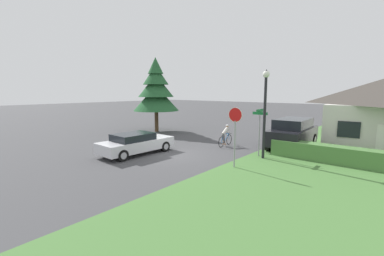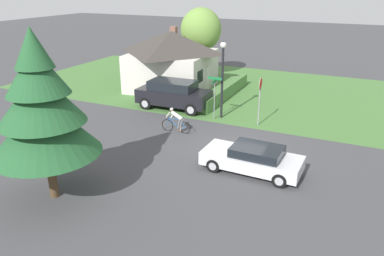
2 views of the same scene
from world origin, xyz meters
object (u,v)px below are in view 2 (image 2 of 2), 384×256
(conifer_tall_near, at_px, (41,107))
(deciduous_tree_right, at_px, (201,30))
(cyclist, at_px, (176,121))
(street_lamp, at_px, (223,70))
(sedan_left_lane, at_px, (253,159))
(parked_suv_right, at_px, (173,94))
(street_name_sign, at_px, (215,90))
(stop_sign, at_px, (260,92))
(cottage_house, at_px, (172,59))

(conifer_tall_near, relative_size, deciduous_tree_right, 1.10)
(cyclist, height_order, street_lamp, street_lamp)
(sedan_left_lane, distance_m, street_lamp, 7.79)
(street_lamp, bearing_deg, cyclist, 156.83)
(deciduous_tree_right, bearing_deg, parked_suv_right, -167.17)
(cyclist, distance_m, street_lamp, 4.44)
(parked_suv_right, relative_size, street_lamp, 1.03)
(street_name_sign, height_order, deciduous_tree_right, deciduous_tree_right)
(street_lamp, distance_m, street_name_sign, 1.35)
(sedan_left_lane, distance_m, cyclist, 6.08)
(parked_suv_right, relative_size, conifer_tall_near, 0.75)
(stop_sign, bearing_deg, conifer_tall_near, -27.34)
(stop_sign, bearing_deg, cyclist, -55.00)
(stop_sign, bearing_deg, cottage_house, -124.30)
(deciduous_tree_right, bearing_deg, cottage_house, 174.67)
(cyclist, relative_size, street_lamp, 0.37)
(street_lamp, bearing_deg, conifer_tall_near, 166.92)
(sedan_left_lane, bearing_deg, cyclist, -26.14)
(street_lamp, bearing_deg, stop_sign, -98.06)
(cottage_house, relative_size, conifer_tall_near, 1.06)
(deciduous_tree_right, bearing_deg, cyclist, -161.91)
(cottage_house, xyz_separation_m, street_name_sign, (-5.46, -5.88, -0.49))
(sedan_left_lane, height_order, stop_sign, stop_sign)
(stop_sign, bearing_deg, deciduous_tree_right, -143.20)
(cyclist, relative_size, stop_sign, 0.61)
(cyclist, height_order, deciduous_tree_right, deciduous_tree_right)
(sedan_left_lane, relative_size, conifer_tall_near, 0.67)
(sedan_left_lane, height_order, parked_suv_right, parked_suv_right)
(stop_sign, relative_size, street_lamp, 0.61)
(parked_suv_right, height_order, street_name_sign, street_name_sign)
(cottage_house, distance_m, sedan_left_lane, 15.27)
(cottage_house, xyz_separation_m, stop_sign, (-5.40, -8.73, -0.28))
(conifer_tall_near, bearing_deg, street_lamp, -13.08)
(cyclist, xyz_separation_m, street_name_sign, (3.01, -1.14, 1.17))
(street_lamp, bearing_deg, cottage_house, 50.93)
(cottage_house, distance_m, street_name_sign, 8.04)
(cottage_house, bearing_deg, cyclist, -155.56)
(sedan_left_lane, relative_size, cyclist, 2.49)
(stop_sign, bearing_deg, parked_suv_right, -99.24)
(stop_sign, height_order, deciduous_tree_right, deciduous_tree_right)
(street_lamp, bearing_deg, deciduous_tree_right, 30.62)
(cottage_house, relative_size, deciduous_tree_right, 1.17)
(parked_suv_right, relative_size, street_name_sign, 1.85)
(cottage_house, xyz_separation_m, conifer_tall_near, (-16.77, -3.48, 1.42))
(stop_sign, distance_m, deciduous_tree_right, 13.24)
(parked_suv_right, height_order, street_lamp, street_lamp)
(stop_sign, relative_size, deciduous_tree_right, 0.48)
(parked_suv_right, distance_m, street_lamp, 4.21)
(sedan_left_lane, bearing_deg, stop_sign, -75.07)
(cottage_house, relative_size, parked_suv_right, 1.42)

